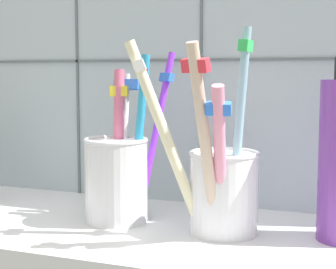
% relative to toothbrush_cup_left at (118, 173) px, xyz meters
% --- Properties ---
extents(counter_slab, '(0.64, 0.22, 0.02)m').
position_rel_toothbrush_cup_left_xyz_m(counter_slab, '(0.06, -0.01, -0.06)').
color(counter_slab, silver).
rests_on(counter_slab, ground).
extents(tile_wall_back, '(0.64, 0.02, 0.45)m').
position_rel_toothbrush_cup_left_xyz_m(tile_wall_back, '(0.06, 0.11, 0.15)').
color(tile_wall_back, '#B2C1CC').
rests_on(tile_wall_back, ground).
extents(toothbrush_cup_left, '(0.08, 0.08, 0.17)m').
position_rel_toothbrush_cup_left_xyz_m(toothbrush_cup_left, '(0.00, 0.00, 0.00)').
color(toothbrush_cup_left, silver).
rests_on(toothbrush_cup_left, counter_slab).
extents(toothbrush_cup_right, '(0.12, 0.10, 0.19)m').
position_rel_toothbrush_cup_left_xyz_m(toothbrush_cup_right, '(0.11, -0.01, -0.00)').
color(toothbrush_cup_right, white).
rests_on(toothbrush_cup_right, counter_slab).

